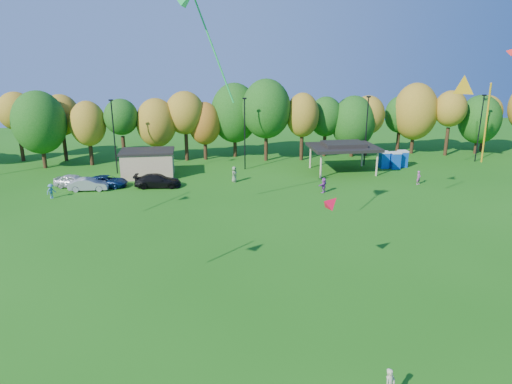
{
  "coord_description": "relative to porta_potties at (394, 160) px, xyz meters",
  "views": [
    {
      "loc": [
        -4.34,
        -16.8,
        14.43
      ],
      "look_at": [
        -1.22,
        6.0,
        7.37
      ],
      "focal_mm": 32.0,
      "sensor_mm": 36.0,
      "label": 1
    }
  ],
  "objects": [
    {
      "name": "ground",
      "position": [
        -21.31,
        -38.12,
        -1.1
      ],
      "size": [
        160.0,
        160.0,
        0.0
      ],
      "primitive_type": "plane",
      "color": "#19600F",
      "rests_on": "ground"
    },
    {
      "name": "tree_line",
      "position": [
        -22.34,
        7.4,
        4.82
      ],
      "size": [
        93.57,
        10.55,
        11.15
      ],
      "color": "black",
      "rests_on": "ground"
    },
    {
      "name": "lamp_posts",
      "position": [
        -19.31,
        1.88,
        3.8
      ],
      "size": [
        64.5,
        0.25,
        9.09
      ],
      "color": "black",
      "rests_on": "ground"
    },
    {
      "name": "utility_building",
      "position": [
        -31.31,
        -0.12,
        0.54
      ],
      "size": [
        6.3,
        4.3,
        3.25
      ],
      "color": "tan",
      "rests_on": "ground"
    },
    {
      "name": "pavilion",
      "position": [
        -7.31,
        -1.12,
        2.13
      ],
      "size": [
        8.2,
        6.2,
        3.77
      ],
      "color": "tan",
      "rests_on": "ground"
    },
    {
      "name": "porta_potties",
      "position": [
        0.0,
        0.0,
        0.0
      ],
      "size": [
        3.75,
        1.87,
        2.18
      ],
      "color": "#0D46AD",
      "rests_on": "ground"
    },
    {
      "name": "car_a",
      "position": [
        -39.16,
        -3.74,
        -0.37
      ],
      "size": [
        4.61,
        2.93,
        1.46
      ],
      "primitive_type": "imported",
      "rotation": [
        0.0,
        0.0,
        1.27
      ],
      "color": "silver",
      "rests_on": "ground"
    },
    {
      "name": "car_b",
      "position": [
        -37.23,
        -5.24,
        -0.41
      ],
      "size": [
        4.21,
        1.57,
        1.38
      ],
      "primitive_type": "imported",
      "rotation": [
        0.0,
        0.0,
        1.54
      ],
      "color": "gray",
      "rests_on": "ground"
    },
    {
      "name": "car_c",
      "position": [
        -35.51,
        -4.02,
        -0.47
      ],
      "size": [
        4.93,
        3.2,
        1.26
      ],
      "primitive_type": "imported",
      "rotation": [
        0.0,
        0.0,
        1.31
      ],
      "color": "#0C2349",
      "rests_on": "ground"
    },
    {
      "name": "car_d",
      "position": [
        -29.88,
        -4.95,
        -0.36
      ],
      "size": [
        5.25,
        2.46,
        1.48
      ],
      "primitive_type": "imported",
      "rotation": [
        0.0,
        0.0,
        1.49
      ],
      "color": "black",
      "rests_on": "ground"
    },
    {
      "name": "far_person_1",
      "position": [
        -12.12,
        -9.47,
        -0.28
      ],
      "size": [
        1.41,
        1.44,
        1.64
      ],
      "primitive_type": "imported",
      "rotation": [
        0.0,
        0.0,
        3.95
      ],
      "color": "#A748AE",
      "rests_on": "ground"
    },
    {
      "name": "far_person_2",
      "position": [
        -21.24,
        -4.04,
        -0.17
      ],
      "size": [
        0.93,
        1.07,
        1.85
      ],
      "primitive_type": "imported",
      "rotation": [
        0.0,
        0.0,
        1.11
      ],
      "color": "#73855B",
      "rests_on": "ground"
    },
    {
      "name": "far_person_3",
      "position": [
        -40.47,
        -7.67,
        -0.33
      ],
      "size": [
        1.09,
        1.12,
        1.54
      ],
      "primitive_type": "imported",
      "rotation": [
        0.0,
        0.0,
        0.83
      ],
      "color": "teal",
      "rests_on": "ground"
    },
    {
      "name": "far_person_4",
      "position": [
        -0.49,
        -7.82,
        -0.31
      ],
      "size": [
        0.68,
        0.6,
        1.57
      ],
      "primitive_type": "imported",
      "rotation": [
        0.0,
        0.0,
        0.48
      ],
      "color": "#B75695",
      "rests_on": "ground"
    },
    {
      "name": "kite_2",
      "position": [
        -10.1,
        -29.94,
        11.61
      ],
      "size": [
        2.54,
        3.0,
        5.47
      ],
      "color": "#FFAE1A"
    },
    {
      "name": "kite_13",
      "position": [
        -17.17,
        -28.43,
        4.26
      ],
      "size": [
        1.48,
        1.29,
        1.27
      ],
      "color": "red"
    }
  ]
}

